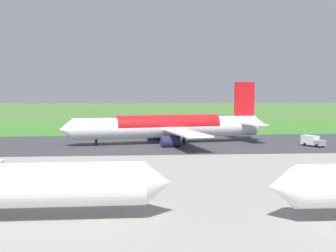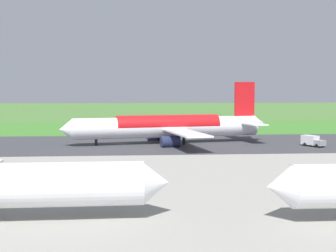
{
  "view_description": "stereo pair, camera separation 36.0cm",
  "coord_description": "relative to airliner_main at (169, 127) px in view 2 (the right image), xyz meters",
  "views": [
    {
      "loc": [
        -2.89,
        112.53,
        13.29
      ],
      "look_at": [
        -12.19,
        0.0,
        4.5
      ],
      "focal_mm": 47.59,
      "sensor_mm": 36.0,
      "label": 1
    },
    {
      "loc": [
        -3.25,
        112.56,
        13.29
      ],
      "look_at": [
        -12.19,
        0.0,
        4.5
      ],
      "focal_mm": 47.59,
      "sensor_mm": 36.0,
      "label": 2
    }
  ],
  "objects": [
    {
      "name": "ground_plane",
      "position": [
        12.56,
        0.07,
        -4.35
      ],
      "size": [
        800.0,
        800.0,
        0.0
      ],
      "primitive_type": "plane",
      "color": "#477233"
    },
    {
      "name": "service_truck_fuel",
      "position": [
        -33.87,
        9.1,
        -2.95
      ],
      "size": [
        4.78,
        6.16,
        2.65
      ],
      "color": "gray",
      "rests_on": "ground"
    },
    {
      "name": "apron_concrete",
      "position": [
        12.56,
        74.24,
        -4.33
      ],
      "size": [
        440.0,
        110.0,
        0.05
      ],
      "primitive_type": "cube",
      "color": "gray",
      "rests_on": "ground"
    },
    {
      "name": "runway_asphalt",
      "position": [
        12.56,
        0.07,
        -4.32
      ],
      "size": [
        600.0,
        41.83,
        0.06
      ],
      "primitive_type": "cube",
      "color": "#38383D",
      "rests_on": "ground"
    },
    {
      "name": "traffic_cone_orange",
      "position": [
        18.07,
        -38.62,
        -4.08
      ],
      "size": [
        0.4,
        0.4,
        0.55
      ],
      "primitive_type": "cone",
      "color": "orange",
      "rests_on": "ground"
    },
    {
      "name": "airliner_main",
      "position": [
        0.0,
        0.0,
        0.0
      ],
      "size": [
        53.88,
        44.35,
        15.88
      ],
      "color": "white",
      "rests_on": "ground"
    },
    {
      "name": "no_stopping_sign",
      "position": [
        11.02,
        -38.36,
        -2.82
      ],
      "size": [
        0.6,
        0.1,
        2.57
      ],
      "color": "slate",
      "rests_on": "ground"
    },
    {
      "name": "grass_verge_foreground",
      "position": [
        12.56,
        -40.19,
        -4.33
      ],
      "size": [
        600.0,
        80.0,
        0.04
      ],
      "primitive_type": "cube",
      "color": "#3C782B",
      "rests_on": "ground"
    }
  ]
}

